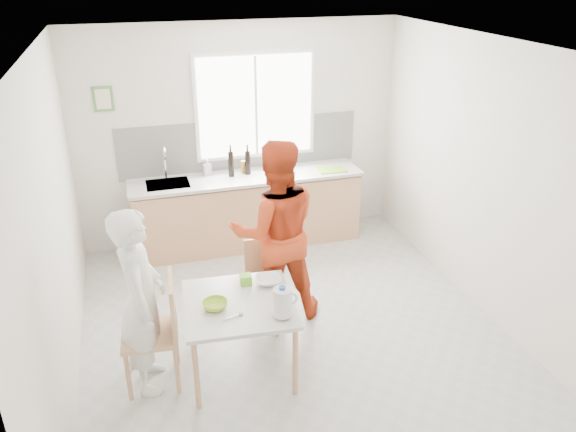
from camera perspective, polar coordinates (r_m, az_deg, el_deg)
The scene contains 21 objects.
ground at distance 5.65m, azimuth 0.49°, elevation -11.49°, with size 4.50×4.50×0.00m, color #B7B7B2.
room_shell at distance 4.86m, azimuth 0.56°, elevation 4.35°, with size 4.50×4.50×4.50m.
window at distance 6.95m, azimuth -3.31°, elevation 11.09°, with size 1.50×0.06×1.30m.
backsplash at distance 7.05m, azimuth -4.84°, elevation 7.23°, with size 3.00×0.02×0.65m, color white.
picture_frame at distance 6.74m, azimuth -18.27°, elevation 11.23°, with size 0.22×0.03×0.28m.
kitchen_counter at distance 7.07m, azimuth -4.14°, elevation 0.31°, with size 2.84×0.64×1.37m.
dining_table at distance 4.83m, azimuth -5.01°, elevation -9.44°, with size 0.98×0.98×0.70m.
chair_left at distance 4.87m, azimuth -13.01°, elevation -10.98°, with size 0.49×0.49×0.99m.
chair_far at distance 5.65m, azimuth -2.45°, elevation -6.07°, with size 0.40×0.40×0.81m.
person_white at distance 4.73m, azimuth -14.66°, elevation -8.39°, with size 0.60×0.39×1.64m, color white.
person_red at distance 5.44m, azimuth -1.28°, elevation -1.61°, with size 0.90×0.70×1.85m, color red.
bowl_green at distance 4.72m, azimuth -7.41°, elevation -8.95°, with size 0.21×0.21×0.07m, color #9ED230.
bowl_white at distance 5.02m, azimuth -2.00°, elevation -6.54°, with size 0.23×0.23×0.06m, color white.
milk_jug at distance 4.52m, azimuth -0.53°, elevation -8.70°, with size 0.21×0.15×0.26m.
green_box at distance 5.01m, azimuth -4.33°, elevation -6.44°, with size 0.10×0.10×0.09m, color #73C92E.
spoon at distance 4.60m, azimuth -5.70°, elevation -10.20°, with size 0.01×0.01×0.16m, color #A5A5AA.
cutting_board at distance 7.06m, azimuth 4.44°, elevation 4.71°, with size 0.35×0.25×0.01m, color #7CC12C.
wine_bottle_a at distance 6.82m, azimuth -5.82°, elevation 5.30°, with size 0.07×0.07×0.32m, color black.
wine_bottle_b at distance 6.88m, azimuth -4.12°, elevation 5.46°, with size 0.07×0.07×0.30m, color black.
jar_amber at distance 6.94m, azimuth -4.56°, elevation 4.99°, with size 0.06×0.06×0.16m, color olive.
soap_bottle at distance 6.94m, azimuth -8.23°, elevation 4.97°, with size 0.09×0.09×0.20m, color #999999.
Camera 1 is at (-1.34, -4.35, 3.34)m, focal length 35.00 mm.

